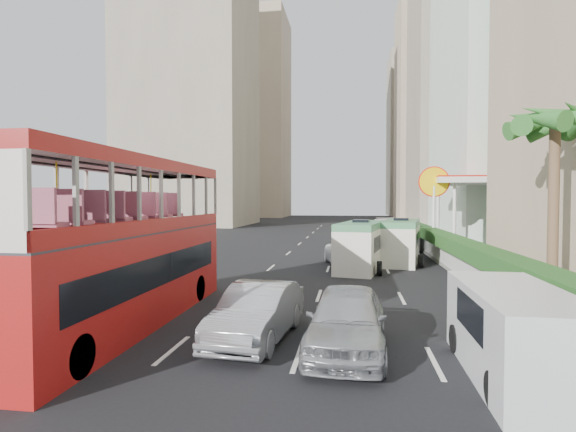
% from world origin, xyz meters
% --- Properties ---
extents(ground_plane, '(200.00, 200.00, 0.00)m').
position_xyz_m(ground_plane, '(0.00, 0.00, 0.00)').
color(ground_plane, black).
rests_on(ground_plane, ground).
extents(double_decker_bus, '(2.50, 11.00, 5.06)m').
position_xyz_m(double_decker_bus, '(-6.00, 0.00, 2.53)').
color(double_decker_bus, '#A81614').
rests_on(double_decker_bus, ground).
extents(car_silver_lane_a, '(2.08, 4.71, 1.50)m').
position_xyz_m(car_silver_lane_a, '(-1.65, -0.86, 0.00)').
color(car_silver_lane_a, '#ACAEB3').
rests_on(car_silver_lane_a, ground).
extents(car_silver_lane_b, '(2.13, 4.83, 1.62)m').
position_xyz_m(car_silver_lane_b, '(0.77, -1.45, 0.00)').
color(car_silver_lane_b, '#ACAEB3').
rests_on(car_silver_lane_b, ground).
extents(van_asset, '(3.32, 5.60, 1.46)m').
position_xyz_m(van_asset, '(0.79, 13.28, 0.00)').
color(van_asset, silver).
rests_on(van_asset, ground).
extents(minibus_near, '(2.99, 6.11, 2.59)m').
position_xyz_m(minibus_near, '(1.39, 12.10, 1.30)').
color(minibus_near, silver).
rests_on(minibus_near, ground).
extents(minibus_far, '(2.96, 6.07, 2.58)m').
position_xyz_m(minibus_far, '(3.85, 15.14, 1.29)').
color(minibus_far, silver).
rests_on(minibus_far, ground).
extents(panel_van_near, '(1.99, 4.81, 1.91)m').
position_xyz_m(panel_van_near, '(4.33, -2.69, 0.96)').
color(panel_van_near, silver).
rests_on(panel_van_near, ground).
extents(panel_van_far, '(2.81, 5.72, 2.21)m').
position_xyz_m(panel_van_far, '(4.19, 22.88, 1.10)').
color(panel_van_far, silver).
rests_on(panel_van_far, ground).
extents(sidewalk, '(6.00, 120.00, 0.18)m').
position_xyz_m(sidewalk, '(9.00, 25.00, 0.09)').
color(sidewalk, '#99968C').
rests_on(sidewalk, ground).
extents(kerb_wall, '(0.30, 44.00, 1.00)m').
position_xyz_m(kerb_wall, '(6.20, 14.00, 0.68)').
color(kerb_wall, silver).
rests_on(kerb_wall, sidewalk).
extents(hedge, '(1.10, 44.00, 0.70)m').
position_xyz_m(hedge, '(6.20, 14.00, 1.53)').
color(hedge, '#2D6626').
rests_on(hedge, kerb_wall).
extents(palm_tree, '(0.36, 0.36, 6.40)m').
position_xyz_m(palm_tree, '(7.80, 4.00, 3.38)').
color(palm_tree, brown).
rests_on(palm_tree, sidewalk).
extents(shell_station, '(6.50, 8.00, 5.50)m').
position_xyz_m(shell_station, '(10.00, 23.00, 2.75)').
color(shell_station, silver).
rests_on(shell_station, ground).
extents(tower_mid, '(16.00, 16.00, 50.00)m').
position_xyz_m(tower_mid, '(18.00, 58.00, 25.00)').
color(tower_mid, tan).
rests_on(tower_mid, ground).
extents(tower_far_a, '(14.00, 14.00, 44.00)m').
position_xyz_m(tower_far_a, '(17.00, 82.00, 22.00)').
color(tower_far_a, tan).
rests_on(tower_far_a, ground).
extents(tower_far_b, '(14.00, 14.00, 40.00)m').
position_xyz_m(tower_far_b, '(17.00, 104.00, 20.00)').
color(tower_far_b, tan).
rests_on(tower_far_b, ground).
extents(tower_left_a, '(18.00, 18.00, 52.00)m').
position_xyz_m(tower_left_a, '(-24.00, 55.00, 26.00)').
color(tower_left_a, tan).
rests_on(tower_left_a, ground).
extents(tower_left_b, '(16.00, 16.00, 46.00)m').
position_xyz_m(tower_left_b, '(-22.00, 90.00, 23.00)').
color(tower_left_b, tan).
rests_on(tower_left_b, ground).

